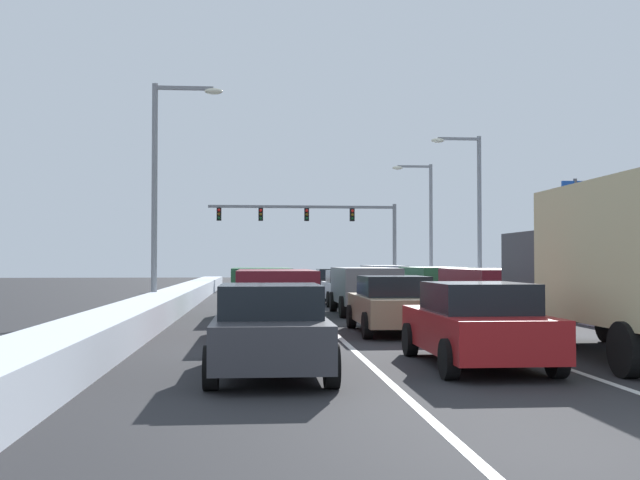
% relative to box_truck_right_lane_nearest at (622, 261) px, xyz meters
% --- Properties ---
extents(ground_plane, '(130.72, 130.72, 0.00)m').
position_rel_box_truck_right_lane_nearest_xyz_m(ground_plane, '(-3.35, 12.21, -1.90)').
color(ground_plane, '#28282B').
extents(lane_stripe_between_right_lane_and_center_lane, '(0.14, 55.30, 0.01)m').
position_rel_box_truck_right_lane_nearest_xyz_m(lane_stripe_between_right_lane_and_center_lane, '(-1.65, 17.23, -1.90)').
color(lane_stripe_between_right_lane_and_center_lane, silver).
rests_on(lane_stripe_between_right_lane_and_center_lane, ground).
extents(lane_stripe_between_center_lane_and_left_lane, '(0.14, 55.30, 0.01)m').
position_rel_box_truck_right_lane_nearest_xyz_m(lane_stripe_between_center_lane_and_left_lane, '(-5.05, 17.23, -1.90)').
color(lane_stripe_between_center_lane_and_left_lane, silver).
rests_on(lane_stripe_between_center_lane_and_left_lane, ground).
extents(snow_bank_right_shoulder, '(2.01, 55.30, 0.77)m').
position_rel_box_truck_right_lane_nearest_xyz_m(snow_bank_right_shoulder, '(3.65, 17.23, -1.51)').
color(snow_bank_right_shoulder, silver).
rests_on(snow_bank_right_shoulder, ground).
extents(snow_bank_left_shoulder, '(1.39, 55.30, 0.75)m').
position_rel_box_truck_right_lane_nearest_xyz_m(snow_bank_left_shoulder, '(-10.35, 17.23, -1.53)').
color(snow_bank_left_shoulder, silver).
rests_on(snow_bank_left_shoulder, ground).
extents(box_truck_right_lane_nearest, '(2.53, 7.20, 3.36)m').
position_rel_box_truck_right_lane_nearest_xyz_m(box_truck_right_lane_nearest, '(0.00, 0.00, 0.00)').
color(box_truck_right_lane_nearest, '#38383D').
rests_on(box_truck_right_lane_nearest, ground).
extents(suv_maroon_right_lane_second, '(2.16, 4.90, 1.67)m').
position_rel_box_truck_right_lane_nearest_xyz_m(suv_maroon_right_lane_second, '(-0.18, 7.87, -0.88)').
color(suv_maroon_right_lane_second, maroon).
rests_on(suv_maroon_right_lane_second, ground).
extents(suv_green_right_lane_third, '(2.16, 4.90, 1.67)m').
position_rel_box_truck_right_lane_nearest_xyz_m(suv_green_right_lane_third, '(-0.18, 14.97, -0.88)').
color(suv_green_right_lane_third, '#1E5633').
rests_on(suv_green_right_lane_third, ground).
extents(sedan_navy_right_lane_fourth, '(2.00, 4.50, 1.51)m').
position_rel_box_truck_right_lane_nearest_xyz_m(sedan_navy_right_lane_fourth, '(0.13, 21.78, -1.14)').
color(sedan_navy_right_lane_fourth, navy).
rests_on(sedan_navy_right_lane_fourth, ground).
extents(suv_silver_right_lane_fifth, '(2.16, 4.90, 1.67)m').
position_rel_box_truck_right_lane_nearest_xyz_m(suv_silver_right_lane_fifth, '(0.10, 28.63, -0.88)').
color(suv_silver_right_lane_fifth, '#B7BABF').
rests_on(suv_silver_right_lane_fifth, ground).
extents(sedan_red_center_lane_nearest, '(2.00, 4.50, 1.51)m').
position_rel_box_truck_right_lane_nearest_xyz_m(sedan_red_center_lane_nearest, '(-3.16, -0.83, -1.14)').
color(sedan_red_center_lane_nearest, maroon).
rests_on(sedan_red_center_lane_nearest, ground).
extents(sedan_tan_center_lane_second, '(2.00, 4.50, 1.51)m').
position_rel_box_truck_right_lane_nearest_xyz_m(sedan_tan_center_lane_second, '(-3.53, 5.66, -1.14)').
color(sedan_tan_center_lane_second, '#937F60').
rests_on(sedan_tan_center_lane_second, ground).
extents(suv_gray_center_lane_third, '(2.16, 4.90, 1.67)m').
position_rel_box_truck_right_lane_nearest_xyz_m(suv_gray_center_lane_third, '(-3.24, 12.84, -0.88)').
color(suv_gray_center_lane_third, slate).
rests_on(suv_gray_center_lane_third, ground).
extents(sedan_white_center_lane_fourth, '(2.00, 4.50, 1.51)m').
position_rel_box_truck_right_lane_nearest_xyz_m(sedan_white_center_lane_fourth, '(-3.20, 18.69, -1.14)').
color(sedan_white_center_lane_fourth, silver).
rests_on(sedan_white_center_lane_fourth, ground).
extents(sedan_black_center_lane_fifth, '(2.00, 4.50, 1.51)m').
position_rel_box_truck_right_lane_nearest_xyz_m(sedan_black_center_lane_fifth, '(-3.10, 25.27, -1.14)').
color(sedan_black_center_lane_fifth, black).
rests_on(sedan_black_center_lane_fifth, ground).
extents(sedan_charcoal_left_lane_nearest, '(2.00, 4.50, 1.51)m').
position_rel_box_truck_right_lane_nearest_xyz_m(sedan_charcoal_left_lane_nearest, '(-6.90, -1.54, -1.14)').
color(sedan_charcoal_left_lane_nearest, '#38383D').
rests_on(sedan_charcoal_left_lane_nearest, ground).
extents(suv_maroon_left_lane_second, '(2.16, 4.90, 1.67)m').
position_rel_box_truck_right_lane_nearest_xyz_m(suv_maroon_left_lane_second, '(-6.62, 5.68, -0.88)').
color(suv_maroon_left_lane_second, maroon).
rests_on(suv_maroon_left_lane_second, ground).
extents(suv_green_left_lane_third, '(2.16, 4.90, 1.67)m').
position_rel_box_truck_right_lane_nearest_xyz_m(suv_green_left_lane_third, '(-6.93, 12.12, -0.88)').
color(suv_green_left_lane_third, '#1E5633').
rests_on(suv_green_left_lane_third, ground).
extents(sedan_navy_left_lane_fourth, '(2.00, 4.50, 1.51)m').
position_rel_box_truck_right_lane_nearest_xyz_m(sedan_navy_left_lane_fourth, '(-6.67, 18.83, -1.14)').
color(sedan_navy_left_lane_fourth, navy).
rests_on(sedan_navy_left_lane_fourth, ground).
extents(sedan_silver_left_lane_fifth, '(2.00, 4.50, 1.51)m').
position_rel_box_truck_right_lane_nearest_xyz_m(sedan_silver_left_lane_fifth, '(-6.64, 24.59, -1.14)').
color(sedan_silver_left_lane_fifth, '#B7BABF').
rests_on(sedan_silver_left_lane_fifth, ground).
extents(traffic_light_gantry, '(14.00, 0.47, 6.20)m').
position_rel_box_truck_right_lane_nearest_xyz_m(traffic_light_gantry, '(-2.04, 42.36, 2.99)').
color(traffic_light_gantry, slate).
rests_on(traffic_light_gantry, ground).
extents(street_lamp_right_near, '(2.66, 0.36, 8.46)m').
position_rel_box_truck_right_lane_nearest_xyz_m(street_lamp_right_near, '(4.18, 24.78, 3.14)').
color(street_lamp_right_near, gray).
rests_on(street_lamp_right_near, ground).
extents(street_lamp_right_mid, '(2.66, 0.36, 8.25)m').
position_rel_box_truck_right_lane_nearest_xyz_m(street_lamp_right_mid, '(3.92, 34.83, 3.03)').
color(street_lamp_right_mid, gray).
rests_on(street_lamp_right_mid, ground).
extents(street_lamp_left_mid, '(2.66, 0.36, 8.64)m').
position_rel_box_truck_right_lane_nearest_xyz_m(street_lamp_left_mid, '(-10.60, 14.93, 3.24)').
color(street_lamp_left_mid, gray).
rests_on(street_lamp_left_mid, ground).
extents(roadside_sign_right, '(3.20, 0.16, 5.50)m').
position_rel_box_truck_right_lane_nearest_xyz_m(roadside_sign_right, '(7.74, 17.88, 2.12)').
color(roadside_sign_right, '#59595B').
rests_on(roadside_sign_right, ground).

